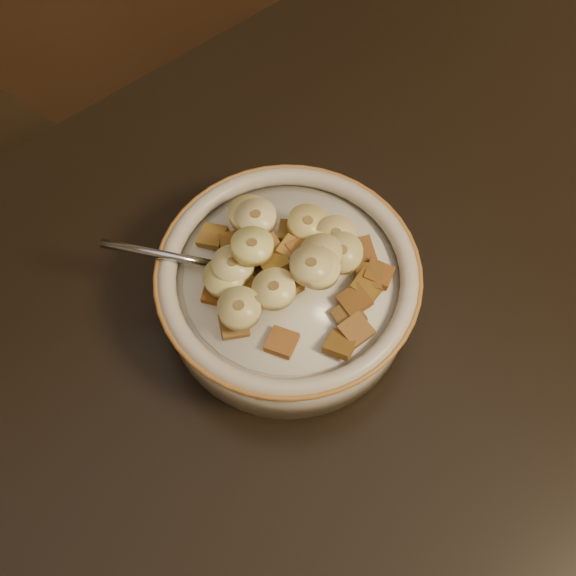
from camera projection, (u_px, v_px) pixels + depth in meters
table at (347, 538)px, 0.52m from camera, size 1.41×0.92×0.04m
cereal_bowl at (288, 292)px, 0.57m from camera, size 0.19×0.19×0.05m
milk at (288, 278)px, 0.55m from camera, size 0.16×0.16×0.00m
spoon at (248, 271)px, 0.54m from camera, size 0.06×0.06×0.01m
cereal_square_0 at (274, 262)px, 0.52m from camera, size 0.02×0.02×0.01m
cereal_square_1 at (379, 274)px, 0.54m from camera, size 0.03×0.03×0.01m
cereal_square_2 at (355, 300)px, 0.53m from camera, size 0.02×0.02×0.01m
cereal_square_3 at (237, 244)px, 0.54m from camera, size 0.02×0.02×0.01m
cereal_square_4 at (234, 244)px, 0.55m from camera, size 0.03×0.03×0.01m
cereal_square_5 at (286, 285)px, 0.52m from camera, size 0.02×0.02×0.01m
cereal_square_6 at (293, 250)px, 0.53m from camera, size 0.03×0.03×0.01m
cereal_square_7 at (340, 344)px, 0.51m from camera, size 0.03×0.03×0.01m
cereal_square_8 at (349, 315)px, 0.52m from camera, size 0.02×0.02×0.01m
cereal_square_9 at (370, 276)px, 0.54m from camera, size 0.03×0.03×0.01m
cereal_square_10 at (282, 342)px, 0.51m from camera, size 0.03×0.03×0.01m
cereal_square_11 at (268, 249)px, 0.53m from camera, size 0.02×0.02×0.01m
cereal_square_12 at (292, 232)px, 0.55m from camera, size 0.03×0.03×0.01m
cereal_square_13 at (285, 286)px, 0.52m from camera, size 0.02×0.02×0.01m
cereal_square_14 at (367, 286)px, 0.53m from camera, size 0.03×0.03×0.01m
cereal_square_15 at (240, 284)px, 0.53m from camera, size 0.03×0.03×0.01m
cereal_square_16 at (234, 325)px, 0.52m from camera, size 0.03×0.03×0.01m
cereal_square_17 at (366, 290)px, 0.54m from camera, size 0.02×0.03×0.01m
cereal_square_18 at (303, 252)px, 0.53m from camera, size 0.02×0.02×0.01m
cereal_square_19 at (361, 251)px, 0.55m from camera, size 0.03×0.03×0.01m
cereal_square_20 at (327, 260)px, 0.54m from camera, size 0.02×0.02×0.01m
cereal_square_21 at (212, 236)px, 0.56m from camera, size 0.03×0.03×0.01m
cereal_square_22 at (218, 292)px, 0.53m from camera, size 0.03×0.03×0.01m
cereal_square_23 at (356, 330)px, 0.52m from camera, size 0.02×0.02×0.01m
banana_slice_0 at (233, 265)px, 0.52m from camera, size 0.03×0.03×0.01m
banana_slice_1 at (249, 214)px, 0.55m from camera, size 0.04×0.04×0.01m
banana_slice_2 at (252, 246)px, 0.52m from camera, size 0.04×0.04×0.02m
banana_slice_3 at (224, 277)px, 0.52m from camera, size 0.04×0.04×0.01m
banana_slice_4 at (321, 254)px, 0.52m from camera, size 0.04×0.04×0.01m
banana_slice_5 at (311, 266)px, 0.51m from camera, size 0.04×0.04×0.01m
banana_slice_6 at (274, 289)px, 0.51m from camera, size 0.04×0.04×0.01m
banana_slice_7 at (256, 217)px, 0.54m from camera, size 0.04×0.04×0.01m
banana_slice_8 at (239, 308)px, 0.51m from camera, size 0.04×0.04×0.01m
banana_slice_9 at (308, 224)px, 0.54m from camera, size 0.04×0.04×0.01m
banana_slice_10 at (342, 253)px, 0.53m from camera, size 0.04×0.04×0.02m
banana_slice_11 at (319, 268)px, 0.51m from camera, size 0.04×0.04×0.01m
banana_slice_12 at (336, 236)px, 0.54m from camera, size 0.04×0.04×0.02m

